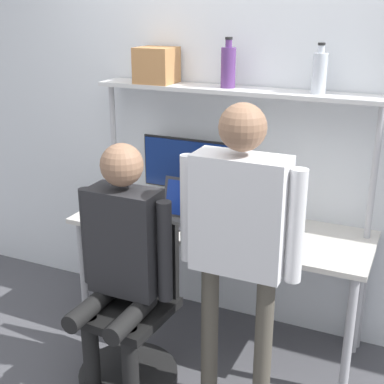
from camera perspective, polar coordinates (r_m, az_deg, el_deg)
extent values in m
plane|color=#4C4C51|center=(3.36, 0.49, -17.78)|extent=(12.00, 12.00, 0.00)
cube|color=silver|center=(3.35, 5.21, 7.70)|extent=(8.00, 0.06, 2.70)
cube|color=beige|center=(3.23, 2.89, -3.78)|extent=(1.80, 0.61, 0.03)
cylinder|color=#A5A5AA|center=(3.58, -11.47, -8.59)|extent=(0.05, 0.05, 0.74)
cylinder|color=#A5A5AA|center=(3.03, 16.35, -14.69)|extent=(0.05, 0.05, 0.74)
cylinder|color=#A5A5AA|center=(3.94, -7.32, -5.59)|extent=(0.05, 0.05, 0.74)
cylinder|color=#A5A5AA|center=(3.45, 17.64, -10.31)|extent=(0.05, 0.05, 0.74)
cube|color=silver|center=(3.17, 4.37, 10.78)|extent=(1.71, 0.23, 0.02)
cylinder|color=#B2B2B7|center=(3.73, -8.05, -0.25)|extent=(0.04, 0.04, 1.57)
cylinder|color=#B2B2B7|center=(3.21, 18.15, -4.44)|extent=(0.04, 0.04, 1.57)
cylinder|color=black|center=(3.47, -0.43, -1.71)|extent=(0.16, 0.16, 0.01)
cylinder|color=black|center=(3.44, -0.43, -0.61)|extent=(0.06, 0.06, 0.13)
cube|color=black|center=(3.38, -0.39, 2.94)|extent=(0.62, 0.01, 0.34)
cube|color=navy|center=(3.37, -0.44, 2.91)|extent=(0.59, 0.02, 0.31)
cube|color=#333338|center=(3.25, -1.05, -3.26)|extent=(0.34, 0.24, 0.01)
cube|color=black|center=(3.23, -1.20, -3.27)|extent=(0.28, 0.13, 0.00)
cube|color=#333338|center=(3.28, -0.39, -0.72)|extent=(0.34, 0.07, 0.24)
cube|color=navy|center=(3.27, -0.43, -0.78)|extent=(0.29, 0.06, 0.21)
cube|color=black|center=(3.14, 3.66, -4.15)|extent=(0.07, 0.15, 0.01)
cube|color=black|center=(3.13, 3.66, -4.06)|extent=(0.06, 0.13, 0.00)
cylinder|color=black|center=(3.24, -6.78, -18.83)|extent=(0.56, 0.56, 0.06)
cylinder|color=#4C4C51|center=(3.11, -6.94, -15.71)|extent=(0.06, 0.06, 0.37)
cube|color=black|center=(3.00, -7.11, -12.42)|extent=(0.49, 0.49, 0.05)
cube|color=black|center=(3.02, -5.01, -6.58)|extent=(0.42, 0.07, 0.45)
cylinder|color=black|center=(3.06, -10.69, -16.78)|extent=(0.09, 0.09, 0.48)
cylinder|color=black|center=(2.95, -6.60, -18.12)|extent=(0.09, 0.09, 0.48)
cylinder|color=black|center=(2.92, -10.71, -11.94)|extent=(0.10, 0.38, 0.10)
cylinder|color=black|center=(2.80, -6.51, -13.16)|extent=(0.10, 0.38, 0.10)
cube|color=#262628|center=(2.83, -7.14, -5.21)|extent=(0.37, 0.20, 0.57)
cylinder|color=#262628|center=(2.95, -10.99, -4.65)|extent=(0.08, 0.08, 0.54)
cylinder|color=#262628|center=(2.73, -2.92, -6.40)|extent=(0.08, 0.08, 0.54)
sphere|color=#8C664C|center=(2.68, -7.51, 2.88)|extent=(0.22, 0.22, 0.22)
cylinder|color=#4C473D|center=(2.89, 1.89, -14.75)|extent=(0.09, 0.09, 0.81)
cylinder|color=#4C473D|center=(2.82, 7.59, -16.03)|extent=(0.09, 0.09, 0.81)
cube|color=silver|center=(2.52, 5.13, -2.39)|extent=(0.45, 0.20, 0.57)
cylinder|color=silver|center=(2.62, -0.44, -1.80)|extent=(0.08, 0.08, 0.55)
cylinder|color=silver|center=(2.46, 11.05, -3.67)|extent=(0.08, 0.08, 0.55)
sphere|color=#8C664C|center=(2.39, 5.43, 6.90)|extent=(0.22, 0.22, 0.22)
cylinder|color=silver|center=(3.02, 13.43, 12.18)|extent=(0.08, 0.08, 0.22)
cylinder|color=silver|center=(3.01, 13.63, 14.59)|extent=(0.04, 0.04, 0.04)
cylinder|color=black|center=(3.01, 13.67, 15.10)|extent=(0.04, 0.04, 0.01)
cylinder|color=#593372|center=(3.17, 3.88, 13.08)|extent=(0.09, 0.09, 0.23)
cylinder|color=#593372|center=(3.15, 3.94, 15.53)|extent=(0.04, 0.04, 0.04)
cylinder|color=black|center=(3.15, 3.95, 16.04)|extent=(0.04, 0.04, 0.01)
cube|color=#B27A47|center=(3.36, -3.81, 13.34)|extent=(0.23, 0.21, 0.21)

